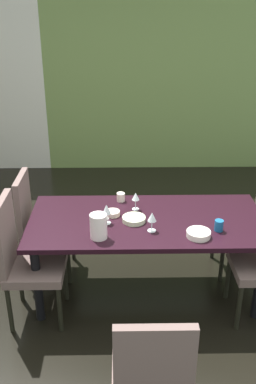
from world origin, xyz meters
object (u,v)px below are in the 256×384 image
object	(u,v)px
serving_bowl_south	(199,234)
cup_near_window	(121,197)
wine_glass_rear	(152,218)
chair_head_near	(152,369)
chair_left_near	(23,257)
serving_bowl_right	(113,213)
serving_bowl_west	(134,219)
cup_near_shelf	(219,225)
pitcher_left	(99,226)
wine_glass_north	(136,197)
dining_table	(147,227)
chair_left_far	(38,221)
chair_right_far	(250,220)
wine_glass_front	(107,210)

from	to	relation	value
serving_bowl_south	cup_near_window	world-z (taller)	cup_near_window
wine_glass_rear	cup_near_window	world-z (taller)	wine_glass_rear
chair_head_near	cup_near_window	xyz separation A→B (m)	(-0.17, 1.70, 0.23)
chair_left_near	serving_bowl_right	xyz separation A→B (m)	(0.68, 0.38, 0.17)
chair_head_near	chair_left_near	xyz separation A→B (m)	(-0.91, 1.06, 0.04)
serving_bowl_west	cup_near_shelf	bearing A→B (deg)	-13.71
serving_bowl_right	pitcher_left	world-z (taller)	pitcher_left
wine_glass_north	wine_glass_rear	bearing A→B (deg)	-72.74
dining_table	serving_bowl_west	distance (m)	0.15
chair_head_near	wine_glass_north	xyz separation A→B (m)	(-0.04, 1.54, 0.30)
wine_glass_north	serving_bowl_right	xyz separation A→B (m)	(-0.19, -0.10, -0.10)
chair_left_near	cup_near_window	bearing A→B (deg)	130.78
serving_bowl_west	cup_near_window	distance (m)	0.39
serving_bowl_right	chair_left_far	bearing A→B (deg)	160.84
chair_left_near	pitcher_left	world-z (taller)	chair_left_near
chair_left_near	serving_bowl_west	size ratio (longest dim) A/B	5.51
chair_left_far	serving_bowl_west	bearing A→B (deg)	68.15
dining_table	chair_head_near	distance (m)	1.37
chair_left_near	chair_right_far	bearing A→B (deg)	107.63
serving_bowl_right	cup_near_window	distance (m)	0.28
pitcher_left	serving_bowl_west	bearing A→B (deg)	42.53
chair_right_far	pitcher_left	distance (m)	1.49
serving_bowl_west	pitcher_left	distance (m)	0.38
chair_left_far	wine_glass_rear	world-z (taller)	chair_left_far
wine_glass_rear	chair_left_far	bearing A→B (deg)	153.20
serving_bowl_right	serving_bowl_west	world-z (taller)	same
chair_left_far	cup_near_shelf	size ratio (longest dim) A/B	10.92
chair_left_far	serving_bowl_south	xyz separation A→B (m)	(1.33, -0.59, 0.20)
chair_head_near	wine_glass_rear	bearing A→B (deg)	86.49
chair_head_near	cup_near_shelf	distance (m)	1.33
wine_glass_front	serving_bowl_south	world-z (taller)	wine_glass_front
wine_glass_rear	serving_bowl_right	xyz separation A→B (m)	(-0.31, 0.26, -0.10)
dining_table	wine_glass_north	size ratio (longest dim) A/B	12.40
wine_glass_rear	dining_table	bearing A→B (deg)	97.11
serving_bowl_west	pitcher_left	bearing A→B (deg)	-137.47
chair_left_far	chair_right_far	distance (m)	1.91
cup_near_shelf	cup_near_window	bearing A→B (deg)	144.89
chair_right_far	cup_near_window	bearing A→B (deg)	88.29
dining_table	wine_glass_rear	size ratio (longest dim) A/B	12.09
cup_near_shelf	wine_glass_front	bearing A→B (deg)	171.41
chair_right_far	cup_near_shelf	world-z (taller)	chair_right_far
serving_bowl_right	cup_near_window	xyz separation A→B (m)	(0.07, 0.27, 0.02)
wine_glass_north	cup_near_shelf	size ratio (longest dim) A/B	1.75
chair_left_near	cup_near_shelf	bearing A→B (deg)	94.19
cup_near_shelf	wine_glass_rear	bearing A→B (deg)	179.58
wine_glass_rear	cup_near_window	bearing A→B (deg)	114.29
serving_bowl_right	serving_bowl_west	bearing A→B (deg)	-31.29
dining_table	pitcher_left	xyz separation A→B (m)	(-0.38, -0.28, 0.18)
chair_head_near	cup_near_shelf	bearing A→B (deg)	63.18
chair_right_far	serving_bowl_right	distance (m)	1.28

